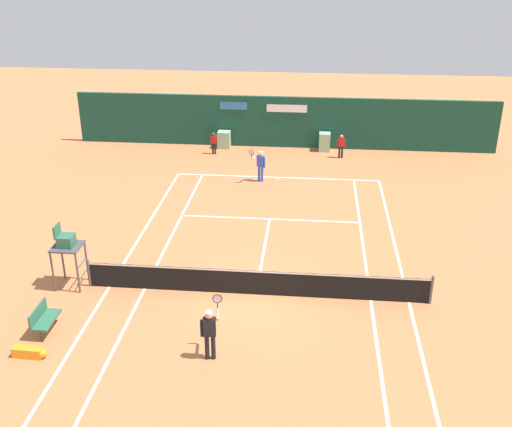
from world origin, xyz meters
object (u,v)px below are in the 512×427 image
at_px(player_near_side, 210,330).
at_px(ball_kid_right_post, 341,145).
at_px(umpire_chair, 67,245).
at_px(player_on_baseline, 260,163).
at_px(equipment_bag, 31,352).
at_px(ball_kid_centre_post, 214,142).
at_px(player_bench, 43,317).
at_px(tennis_ball_by_sideline, 273,250).

distance_m(player_near_side, ball_kid_right_post, 19.41).
xyz_separation_m(umpire_chair, player_on_baseline, (5.82, 11.07, -0.64)).
relative_size(equipment_bag, player_on_baseline, 0.57).
bearing_deg(ball_kid_right_post, equipment_bag, 59.34).
xyz_separation_m(umpire_chair, ball_kid_centre_post, (2.73, 15.24, -0.87)).
bearing_deg(player_bench, ball_kid_right_post, 151.34).
bearing_deg(player_near_side, player_bench, 164.07).
bearing_deg(player_near_side, player_on_baseline, 82.29).
bearing_deg(ball_kid_centre_post, player_bench, 92.89).
distance_m(player_bench, player_on_baseline, 14.99).
distance_m(ball_kid_centre_post, tennis_ball_by_sideline, 12.65).
xyz_separation_m(player_on_baseline, player_near_side, (-0.14, -14.73, 0.02)).
relative_size(equipment_bag, ball_kid_centre_post, 0.81).
distance_m(equipment_bag, player_near_side, 5.43).
xyz_separation_m(player_bench, tennis_ball_by_sideline, (6.81, 6.18, -0.47)).
bearing_deg(player_on_baseline, player_near_side, 113.60).
relative_size(player_near_side, tennis_ball_by_sideline, 27.51).
height_order(equipment_bag, tennis_ball_by_sideline, equipment_bag).
xyz_separation_m(ball_kid_centre_post, tennis_ball_by_sideline, (4.29, -11.88, -0.71)).
relative_size(player_bench, player_near_side, 0.66).
bearing_deg(tennis_ball_by_sideline, player_on_baseline, 98.84).
bearing_deg(equipment_bag, ball_kid_centre_post, 82.95).
relative_size(player_near_side, ball_kid_right_post, 1.36).
height_order(ball_kid_right_post, ball_kid_centre_post, ball_kid_right_post).
bearing_deg(player_bench, umpire_chair, -175.75).
height_order(ball_kid_centre_post, tennis_ball_by_sideline, ball_kid_centre_post).
height_order(player_near_side, ball_kid_centre_post, player_near_side).
bearing_deg(ball_kid_right_post, player_bench, 57.38).
distance_m(player_bench, player_near_side, 5.56).
bearing_deg(player_on_baseline, tennis_ball_by_sideline, 123.00).
xyz_separation_m(umpire_chair, equipment_bag, (0.34, -4.14, -1.46)).
bearing_deg(tennis_ball_by_sideline, player_bench, -137.78).
xyz_separation_m(umpire_chair, tennis_ball_by_sideline, (7.02, 3.36, -1.58)).
xyz_separation_m(player_bench, player_near_side, (5.47, -0.84, 0.49)).
bearing_deg(equipment_bag, umpire_chair, 94.66).
distance_m(umpire_chair, ball_kid_right_post, 18.29).
xyz_separation_m(umpire_chair, ball_kid_right_post, (10.08, 15.24, -0.82)).
distance_m(ball_kid_right_post, ball_kid_centre_post, 7.34).
bearing_deg(player_near_side, equipment_bag, 177.89).
relative_size(umpire_chair, equipment_bag, 2.29).
bearing_deg(player_on_baseline, equipment_bag, 94.31).
bearing_deg(player_bench, player_on_baseline, 157.99).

